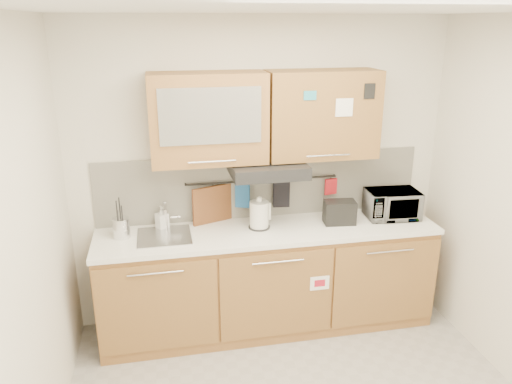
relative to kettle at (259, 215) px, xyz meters
name	(u,v)px	position (x,y,z in m)	size (l,w,h in m)	color
ceiling	(325,9)	(0.07, -1.23, 1.57)	(3.20, 3.20, 0.00)	white
wall_back	(261,174)	(0.07, 0.27, 0.27)	(3.20, 3.20, 0.00)	silver
wall_left	(20,274)	(-1.53, -1.23, 0.27)	(3.00, 3.00, 0.00)	silver
base_cabinet	(268,284)	(0.07, -0.04, -0.62)	(2.80, 0.64, 0.88)	#AE7B3D
countertop	(269,231)	(0.07, -0.04, -0.13)	(2.82, 0.62, 0.04)	white
backsplash	(261,186)	(0.07, 0.25, 0.17)	(2.80, 0.02, 0.56)	silver
upper_cabinets	(265,116)	(0.07, 0.09, 0.80)	(1.82, 0.37, 0.70)	#AE7B3D
range_hood	(268,169)	(0.07, 0.02, 0.39)	(0.60, 0.46, 0.10)	black
sink	(164,236)	(-0.78, -0.03, -0.11)	(0.42, 0.40, 0.26)	silver
utensil_rail	(262,180)	(0.07, 0.22, 0.23)	(0.02, 0.02, 1.30)	black
utensil_crock	(121,228)	(-1.11, 0.02, -0.03)	(0.14, 0.14, 0.33)	silver
kettle	(259,215)	(0.00, 0.00, 0.00)	(0.21, 0.21, 0.28)	silver
toaster	(340,212)	(0.68, -0.04, -0.01)	(0.28, 0.18, 0.20)	black
microwave	(392,204)	(1.17, 0.00, 0.01)	(0.44, 0.30, 0.24)	#999999
soap_bottle	(162,217)	(-0.79, 0.15, -0.01)	(0.09, 0.09, 0.19)	#999999
cutting_board	(214,212)	(-0.35, 0.20, -0.02)	(0.38, 0.03, 0.47)	brown
oven_mitt	(242,196)	(-0.10, 0.20, 0.11)	(0.12, 0.03, 0.20)	#205695
dark_pouch	(281,194)	(0.24, 0.20, 0.10)	(0.14, 0.04, 0.22)	black
pot_holder	(331,187)	(0.68, 0.20, 0.14)	(0.11, 0.02, 0.14)	#AC161F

